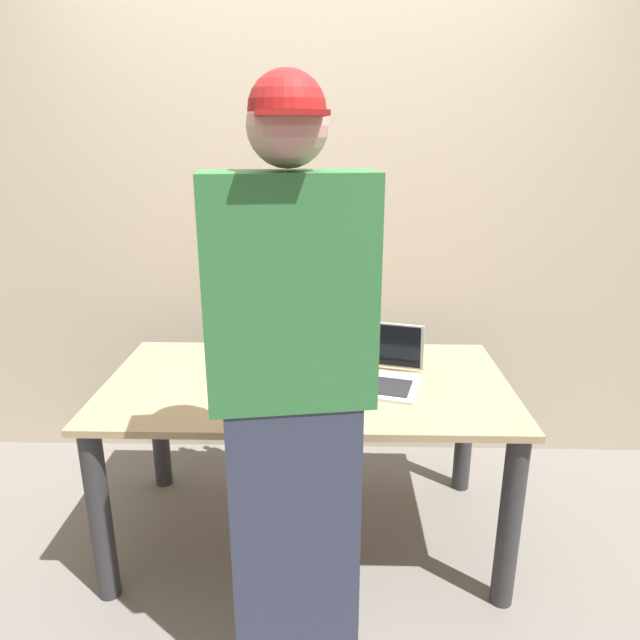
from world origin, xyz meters
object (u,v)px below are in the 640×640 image
laptop (380,370)px  beer_bottle_brown (275,322)px  beer_bottle_green (244,324)px  person_figure (292,409)px  beer_bottle_amber (263,333)px  beer_bottle_dark (247,333)px

laptop → beer_bottle_brown: size_ratio=1.18×
beer_bottle_green → beer_bottle_brown: 0.14m
beer_bottle_green → beer_bottle_brown: beer_bottle_brown is taller
beer_bottle_green → person_figure: 1.02m
laptop → beer_bottle_brown: 0.56m
beer_bottle_amber → beer_bottle_brown: size_ratio=0.82×
beer_bottle_dark → person_figure: 0.90m
beer_bottle_amber → person_figure: 0.94m
laptop → person_figure: person_figure is taller
beer_bottle_dark → beer_bottle_brown: 0.17m
beer_bottle_amber → person_figure: (0.19, -0.92, 0.10)m
beer_bottle_amber → person_figure: person_figure is taller
beer_bottle_brown → person_figure: 1.00m
laptop → person_figure: 0.73m
beer_bottle_dark → laptop: bearing=-21.2°
beer_bottle_green → beer_bottle_amber: (0.09, -0.06, -0.02)m
beer_bottle_dark → beer_bottle_brown: size_ratio=0.92×
beer_bottle_dark → beer_bottle_brown: beer_bottle_brown is taller
beer_bottle_amber → beer_bottle_brown: (0.05, 0.07, 0.03)m
beer_bottle_amber → beer_bottle_green: bearing=146.6°
person_figure → beer_bottle_green: bearing=106.2°
laptop → person_figure: (-0.30, -0.65, 0.15)m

